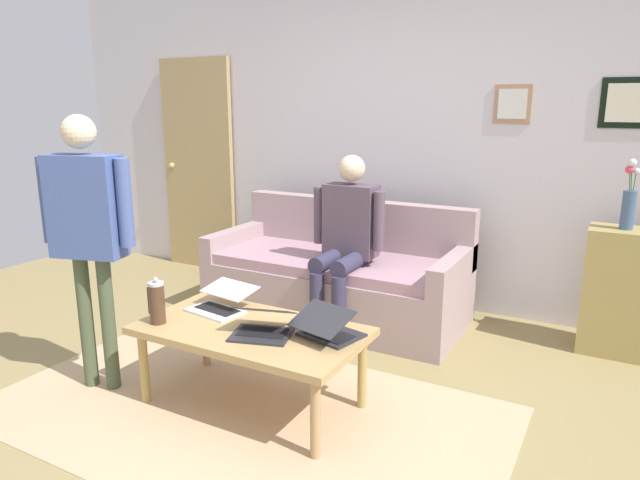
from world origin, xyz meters
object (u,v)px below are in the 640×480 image
(interior_door, at_px, (198,166))
(person_standing, at_px, (87,219))
(side_shelf, at_px, (617,292))
(person_seated, at_px, (346,234))
(laptop_center, at_px, (263,326))
(coffee_table, at_px, (251,335))
(french_press, at_px, (157,302))
(laptop_left, at_px, (220,303))
(flower_vase, at_px, (629,202))
(couch, at_px, (338,278))
(laptop_right, at_px, (328,329))

(interior_door, height_order, person_standing, interior_door)
(side_shelf, distance_m, person_seated, 1.84)
(laptop_center, xyz_separation_m, person_standing, (1.01, 0.21, 0.51))
(coffee_table, bearing_deg, side_shelf, -134.72)
(french_press, bearing_deg, laptop_center, -165.89)
(laptop_left, distance_m, flower_vase, 2.63)
(interior_door, relative_size, coffee_table, 1.67)
(interior_door, height_order, coffee_table, interior_door)
(laptop_left, bearing_deg, laptop_center, 157.10)
(laptop_left, height_order, person_seated, person_seated)
(couch, bearing_deg, interior_door, -17.54)
(person_standing, bearing_deg, coffee_table, -164.29)
(french_press, relative_size, side_shelf, 0.31)
(person_standing, bearing_deg, couch, -112.51)
(laptop_right, bearing_deg, coffee_table, 11.48)
(laptop_left, relative_size, flower_vase, 0.81)
(interior_door, bearing_deg, coffee_table, 135.40)
(coffee_table, bearing_deg, french_press, 21.24)
(laptop_right, height_order, french_press, french_press)
(laptop_right, xyz_separation_m, person_seated, (0.45, -1.12, 0.23))
(laptop_right, bearing_deg, flower_vase, -128.13)
(side_shelf, xyz_separation_m, flower_vase, (0.00, 0.00, 0.60))
(interior_door, bearing_deg, french_press, 125.25)
(laptop_right, relative_size, person_seated, 0.28)
(interior_door, height_order, laptop_center, interior_door)
(laptop_left, xyz_separation_m, laptop_center, (-0.42, 0.18, 0.00))
(french_press, distance_m, person_seated, 1.48)
(coffee_table, xyz_separation_m, laptop_center, (-0.11, 0.04, 0.09))
(coffee_table, distance_m, side_shelf, 2.44)
(side_shelf, bearing_deg, person_standing, 37.19)
(couch, xyz_separation_m, person_standing, (0.70, 1.69, 0.70))
(coffee_table, height_order, person_seated, person_seated)
(laptop_right, height_order, person_standing, person_standing)
(couch, bearing_deg, laptop_center, 101.82)
(laptop_center, xyz_separation_m, side_shelf, (-1.61, -1.77, -0.08))
(couch, height_order, flower_vase, flower_vase)
(french_press, xyz_separation_m, person_standing, (0.42, 0.06, 0.43))
(laptop_center, bearing_deg, laptop_right, -158.38)
(interior_door, distance_m, flower_vase, 3.77)
(laptop_center, height_order, side_shelf, side_shelf)
(laptop_right, bearing_deg, laptop_left, -3.88)
(interior_door, distance_m, french_press, 2.74)
(laptop_right, xyz_separation_m, flower_vase, (-1.29, -1.64, 0.52))
(interior_door, bearing_deg, laptop_center, 136.28)
(laptop_center, distance_m, laptop_right, 0.34)
(couch, relative_size, person_seated, 1.52)
(coffee_table, bearing_deg, flower_vase, -134.75)
(person_standing, bearing_deg, person_seated, -121.00)
(french_press, xyz_separation_m, side_shelf, (-2.20, -1.92, -0.15))
(couch, height_order, laptop_left, couch)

